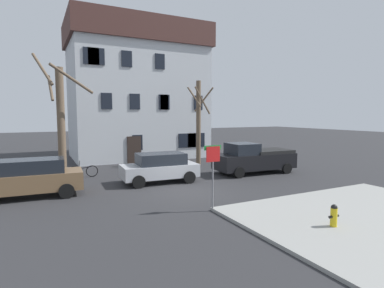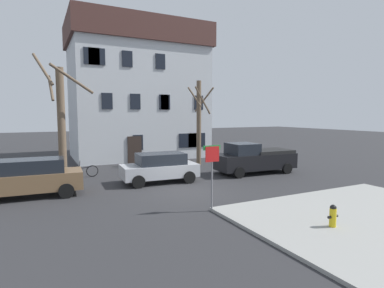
{
  "view_description": "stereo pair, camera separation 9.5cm",
  "coord_description": "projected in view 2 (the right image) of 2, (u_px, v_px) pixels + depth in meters",
  "views": [
    {
      "loc": [
        -6.53,
        -13.72,
        3.84
      ],
      "look_at": [
        1.59,
        2.43,
        2.08
      ],
      "focal_mm": 28.94,
      "sensor_mm": 36.0,
      "label": 1
    },
    {
      "loc": [
        -6.44,
        -13.76,
        3.84
      ],
      "look_at": [
        1.59,
        2.43,
        2.08
      ],
      "focal_mm": 28.94,
      "sensor_mm": 36.0,
      "label": 2
    }
  ],
  "objects": [
    {
      "name": "tree_bare_near",
      "position": [
        61.0,
        117.0,
        18.66
      ],
      "size": [
        3.32,
        2.43,
        7.41
      ],
      "color": "brown",
      "rests_on": "ground_plane"
    },
    {
      "name": "car_silver_wagon",
      "position": [
        160.0,
        167.0,
        17.38
      ],
      "size": [
        4.29,
        2.26,
        1.65
      ],
      "color": "#B7BABF",
      "rests_on": "ground_plane"
    },
    {
      "name": "pickup_truck_black",
      "position": [
        254.0,
        158.0,
        20.06
      ],
      "size": [
        5.38,
        2.54,
        1.99
      ],
      "color": "black",
      "rests_on": "ground_plane"
    },
    {
      "name": "tree_bare_mid",
      "position": [
        199.0,
        121.0,
        22.92
      ],
      "size": [
        2.0,
        1.99,
        6.27
      ],
      "color": "brown",
      "rests_on": "ground_plane"
    },
    {
      "name": "bicycle_leaning",
      "position": [
        83.0,
        171.0,
        18.78
      ],
      "size": [
        1.74,
        0.26,
        1.03
      ],
      "color": "black",
      "rests_on": "ground_plane"
    },
    {
      "name": "car_brown_wagon",
      "position": [
        29.0,
        178.0,
        14.24
      ],
      "size": [
        4.74,
        2.17,
        1.77
      ],
      "color": "brown",
      "rests_on": "ground_plane"
    },
    {
      "name": "street_sign_pole",
      "position": [
        212.0,
        165.0,
        12.07
      ],
      "size": [
        0.76,
        0.07,
        2.62
      ],
      "color": "slate",
      "rests_on": "ground_plane"
    },
    {
      "name": "fire_hydrant",
      "position": [
        333.0,
        215.0,
        10.2
      ],
      "size": [
        0.42,
        0.22,
        0.74
      ],
      "color": "gold",
      "rests_on": "sidewalk_slab"
    },
    {
      "name": "ground_plane",
      "position": [
        185.0,
        191.0,
        15.49
      ],
      "size": [
        120.0,
        120.0,
        0.0
      ],
      "primitive_type": "plane",
      "color": "#2D2D30"
    },
    {
      "name": "sidewalk_slab",
      "position": [
        370.0,
        217.0,
        11.32
      ],
      "size": [
        9.51,
        7.02,
        0.12
      ],
      "primitive_type": "cube",
      "color": "#999993",
      "rests_on": "ground_plane"
    },
    {
      "name": "building_main",
      "position": [
        138.0,
        91.0,
        27.72
      ],
      "size": [
        11.66,
        7.8,
        11.63
      ],
      "color": "silver",
      "rests_on": "ground_plane"
    }
  ]
}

